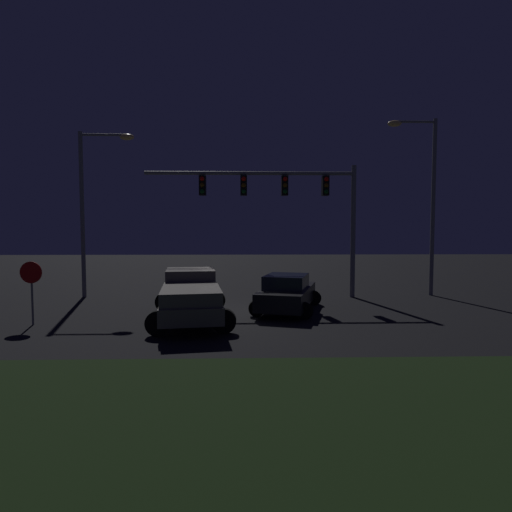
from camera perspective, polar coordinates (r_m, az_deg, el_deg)
ground_plane at (r=16.69m, az=-3.47°, el=-7.82°), size 80.00×80.00×0.00m
grass_median at (r=7.19m, az=-6.51°, el=-23.19°), size 23.65×7.05×0.10m
pickup_truck at (r=15.06m, az=-9.21°, el=-5.23°), size 3.39×5.63×1.80m
car_sedan at (r=16.73m, az=4.42°, el=-5.22°), size 3.24×4.73×1.51m
traffic_signal_gantry at (r=19.95m, az=4.17°, el=8.55°), size 10.32×0.56×6.50m
street_lamp_left at (r=21.63m, az=-22.07°, el=8.19°), size 2.71×0.44×8.14m
street_lamp_right at (r=22.31m, az=22.74°, el=9.03°), size 2.51×0.44×8.90m
stop_sign at (r=16.08m, az=-29.19°, el=-3.06°), size 0.76×0.08×2.23m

